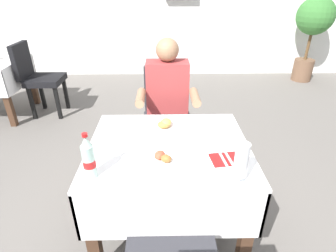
# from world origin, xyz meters

# --- Properties ---
(ground_plane) EXTENTS (11.00, 11.00, 0.00)m
(ground_plane) POSITION_xyz_m (0.00, 0.00, 0.00)
(ground_plane) COLOR #66605B
(back_wall) EXTENTS (11.00, 0.12, 2.71)m
(back_wall) POSITION_xyz_m (0.00, 4.02, 1.35)
(back_wall) COLOR white
(back_wall) RESTS_ON ground
(main_dining_table) EXTENTS (1.01, 0.87, 0.75)m
(main_dining_table) POSITION_xyz_m (0.03, 0.12, 0.57)
(main_dining_table) COLOR white
(main_dining_table) RESTS_ON ground
(chair_far_diner_seat) EXTENTS (0.44, 0.50, 0.97)m
(chair_far_diner_seat) POSITION_xyz_m (0.03, 0.94, 0.55)
(chair_far_diner_seat) COLOR #2D2D33
(chair_far_diner_seat) RESTS_ON ground
(seated_diner_far) EXTENTS (0.50, 0.46, 1.26)m
(seated_diner_far) POSITION_xyz_m (0.04, 0.83, 0.71)
(seated_diner_far) COLOR #282D42
(seated_diner_far) RESTS_ON ground
(plate_near_camera) EXTENTS (0.22, 0.22, 0.06)m
(plate_near_camera) POSITION_xyz_m (-0.01, -0.04, 0.76)
(plate_near_camera) COLOR white
(plate_near_camera) RESTS_ON main_dining_table
(plate_far_diner) EXTENTS (0.24, 0.24, 0.07)m
(plate_far_diner) POSITION_xyz_m (0.01, 0.33, 0.77)
(plate_far_diner) COLOR white
(plate_far_diner) RESTS_ON main_dining_table
(beer_glass_left) EXTENTS (0.07, 0.07, 0.22)m
(beer_glass_left) POSITION_xyz_m (0.38, -0.24, 0.86)
(beer_glass_left) COLOR white
(beer_glass_left) RESTS_ON main_dining_table
(cola_bottle_primary) EXTENTS (0.07, 0.07, 0.26)m
(cola_bottle_primary) POSITION_xyz_m (-0.38, -0.19, 0.86)
(cola_bottle_primary) COLOR silver
(cola_bottle_primary) RESTS_ON main_dining_table
(napkin_cutlery_set) EXTENTS (0.19, 0.19, 0.01)m
(napkin_cutlery_set) POSITION_xyz_m (0.36, -0.05, 0.75)
(napkin_cutlery_set) COLOR maroon
(napkin_cutlery_set) RESTS_ON main_dining_table
(background_chair_right) EXTENTS (0.50, 0.44, 0.97)m
(background_chair_right) POSITION_xyz_m (-1.66, 2.17, 0.55)
(background_chair_right) COLOR black
(background_chair_right) RESTS_ON ground
(potted_plant_corner) EXTENTS (0.62, 0.62, 1.44)m
(potted_plant_corner) POSITION_xyz_m (2.59, 3.54, 0.98)
(potted_plant_corner) COLOR brown
(potted_plant_corner) RESTS_ON ground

